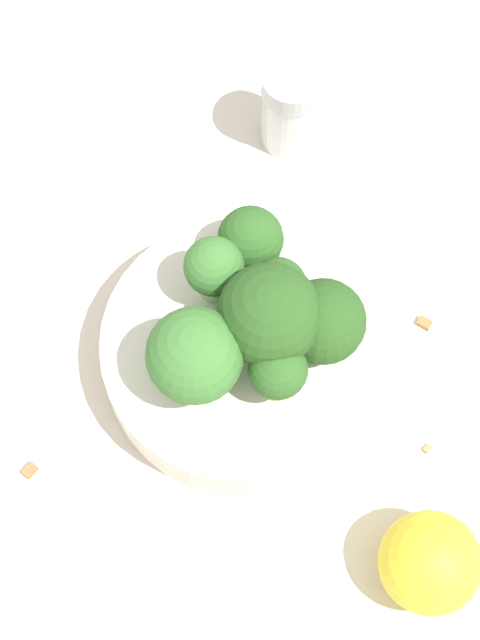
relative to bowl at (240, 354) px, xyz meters
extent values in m
plane|color=beige|center=(0.00, 0.00, -0.02)|extent=(3.00, 3.00, 0.00)
cylinder|color=silver|center=(0.00, 0.00, 0.00)|extent=(0.16, 0.16, 0.04)
cylinder|color=#7A9E5B|center=(0.02, -0.03, 0.03)|extent=(0.02, 0.02, 0.03)
sphere|color=#3D7533|center=(0.02, -0.03, 0.06)|extent=(0.05, 0.05, 0.05)
cylinder|color=#7A9E5B|center=(0.00, 0.02, 0.04)|extent=(0.02, 0.02, 0.03)
sphere|color=#28511E|center=(0.00, 0.02, 0.06)|extent=(0.06, 0.06, 0.06)
cylinder|color=#8EB770|center=(-0.02, 0.02, 0.03)|extent=(0.03, 0.03, 0.02)
sphere|color=#2D5B23|center=(-0.02, 0.02, 0.05)|extent=(0.03, 0.03, 0.03)
cylinder|color=#8EB770|center=(-0.03, -0.01, 0.03)|extent=(0.02, 0.02, 0.03)
sphere|color=#3D7533|center=(-0.03, -0.01, 0.06)|extent=(0.03, 0.03, 0.03)
cylinder|color=#8EB770|center=(0.03, 0.02, 0.03)|extent=(0.02, 0.02, 0.02)
sphere|color=#2D5B23|center=(0.03, 0.02, 0.05)|extent=(0.03, 0.03, 0.03)
cylinder|color=#7A9E5B|center=(0.00, 0.05, 0.03)|extent=(0.02, 0.02, 0.02)
sphere|color=#28511E|center=(0.00, 0.05, 0.05)|extent=(0.05, 0.05, 0.05)
cylinder|color=#7A9E5B|center=(-0.05, 0.01, 0.03)|extent=(0.02, 0.02, 0.02)
sphere|color=#2D5B23|center=(-0.05, 0.01, 0.05)|extent=(0.04, 0.04, 0.04)
cylinder|color=silver|center=(-0.16, 0.04, 0.01)|extent=(0.04, 0.04, 0.05)
cylinder|color=#B7B7BC|center=(-0.16, 0.04, 0.04)|extent=(0.04, 0.04, 0.02)
sphere|color=yellow|center=(0.13, 0.10, 0.01)|extent=(0.06, 0.06, 0.06)
cube|color=#AD7F4C|center=(-0.09, -0.03, -0.02)|extent=(0.01, 0.01, 0.01)
cube|color=olive|center=(-0.02, 0.12, -0.02)|extent=(0.01, 0.01, 0.01)
cube|color=#AD7F4C|center=(0.06, 0.11, -0.02)|extent=(0.01, 0.01, 0.01)
cube|color=olive|center=(0.06, -0.13, -0.02)|extent=(0.01, 0.01, 0.01)
camera|label=1|loc=(0.21, -0.01, 0.60)|focal=60.00mm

